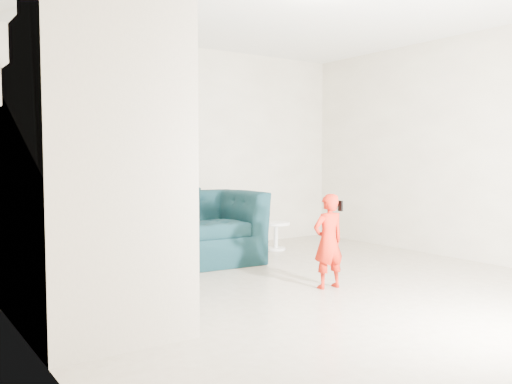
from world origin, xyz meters
TOP-DOWN VIEW (x-y plane):
  - floor at (0.00, 0.00)m, footprint 5.50×5.50m
  - back_wall at (0.00, 2.75)m, footprint 5.00×0.00m
  - left_wall at (-2.50, 0.00)m, footprint 0.00×5.50m
  - right_wall at (2.50, 0.00)m, footprint 0.00×5.50m
  - armchair at (-0.19, 1.85)m, footprint 1.37×1.22m
  - toddler at (0.18, 0.05)m, footprint 0.35×0.25m
  - side_table at (1.05, 2.02)m, footprint 0.37×0.37m
  - staircase at (-2.00, 0.55)m, footprint 1.02×3.03m
  - cushion at (-0.32, 2.15)m, footprint 0.47×0.23m
  - throw at (-0.79, 1.87)m, footprint 0.05×0.54m
  - phone at (0.29, 0.00)m, footprint 0.02×0.05m

SIDE VIEW (x-z plane):
  - floor at x=0.00m, z-range 0.00..0.00m
  - side_table at x=1.05m, z-range 0.06..0.44m
  - armchair at x=-0.19m, z-range 0.00..0.83m
  - toddler at x=0.18m, z-range 0.00..0.89m
  - throw at x=-0.79m, z-range 0.22..0.83m
  - cushion at x=-0.32m, z-range 0.42..0.89m
  - phone at x=0.29m, z-range 0.73..0.83m
  - staircase at x=-2.00m, z-range -0.86..2.76m
  - left_wall at x=-2.50m, z-range -1.40..4.10m
  - right_wall at x=2.50m, z-range -1.40..4.10m
  - back_wall at x=0.00m, z-range -1.15..3.85m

